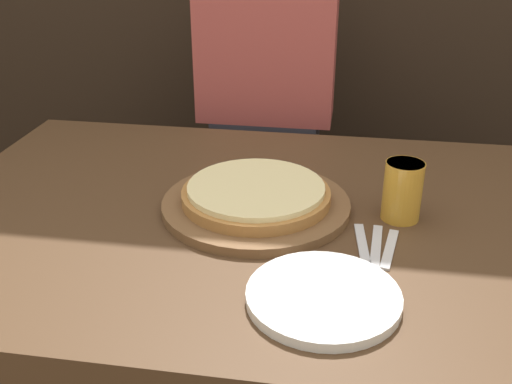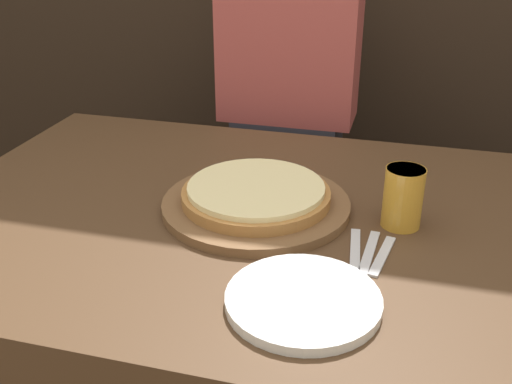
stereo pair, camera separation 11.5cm
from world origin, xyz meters
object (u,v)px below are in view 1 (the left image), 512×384
Objects in this scene: spoon at (389,249)px; diner_person at (266,138)px; beer_glass at (403,189)px; pizza_on_board at (256,199)px; fork at (363,247)px; dinner_plate at (323,297)px; dinner_knife at (376,248)px.

diner_person is (-0.35, 0.79, -0.10)m from spoon.
pizza_on_board is at bearing -178.52° from beer_glass.
diner_person is at bearing 110.70° from fork.
diner_person is (-0.24, 0.97, -0.10)m from dinner_plate.
dinner_knife is at bearing -67.74° from diner_person.
beer_glass is 0.73× the size of fork.
pizza_on_board is at bearing 155.45° from spoon.
beer_glass reaches higher than dinner_knife.
dinner_plate is at bearing -62.21° from pizza_on_board.
dinner_plate is 0.20m from dinner_knife.
pizza_on_board is at bearing -83.62° from diner_person.
pizza_on_board is 2.74× the size of spoon.
dinner_knife is at bearing 0.00° from fork.
fork is 0.85m from diner_person.
pizza_on_board is 2.34× the size of fork.
dinner_knife and spoon have the same top height.
diner_person is at bearing 112.26° from dinner_knife.
spoon is at bearing -100.71° from beer_glass.
spoon is at bearing 57.73° from dinner_plate.
dinner_knife is 0.13× the size of diner_person.
fork is at bearing -69.30° from diner_person.
pizza_on_board is 2.34× the size of dinner_knife.
dinner_knife is at bearing -110.63° from beer_glass.
diner_person reaches higher than dinner_plate.
beer_glass is (0.30, 0.01, 0.04)m from pizza_on_board.
dinner_knife is at bearing 180.00° from spoon.
spoon is at bearing 0.00° from fork.
diner_person is at bearing 119.61° from beer_glass.
dinner_plate is 1.76× the size of spoon.
dinner_knife is (0.02, 0.00, 0.00)m from fork.
diner_person is at bearing 103.62° from dinner_plate.
dinner_knife is at bearing -26.68° from pizza_on_board.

